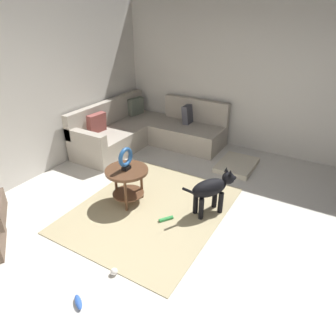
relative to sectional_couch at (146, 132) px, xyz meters
The scene contains 12 objects.
ground_plane 2.85m from the sectional_couch, 134.68° to the right, with size 6.00×6.00×0.10m, color silver.
wall_back 2.44m from the sectional_couch, 155.09° to the left, with size 6.00×0.12×2.70m, color silver.
wall_right 2.47m from the sectional_couch, 64.81° to the right, with size 0.12×6.00×2.70m, color silver.
area_rug 2.28m from the sectional_couch, 144.49° to the right, with size 2.30×1.90×0.01m, color tan.
sectional_couch is the anchor object (origin of this frame).
side_table 2.08m from the sectional_couch, 153.26° to the right, with size 0.60×0.60×0.54m.
torus_sculpture 2.12m from the sectional_couch, 153.26° to the right, with size 0.28×0.08×0.33m.
dog_bed_mat 1.95m from the sectional_couch, 90.36° to the right, with size 0.80×0.60×0.09m, color beige.
dog 2.53m from the sectional_couch, 125.70° to the right, with size 0.74×0.50×0.63m.
dog_toy_ball 3.43m from the sectional_couch, 151.81° to the right, with size 0.08×0.08×0.08m, color silver.
dog_toy_rope 2.55m from the sectional_couch, 140.21° to the right, with size 0.05×0.05×0.20m, color green.
dog_toy_bone 3.81m from the sectional_couch, 155.87° to the right, with size 0.18×0.06×0.06m, color blue.
Camera 1 is at (-2.69, -1.24, 2.50)m, focal length 31.92 mm.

